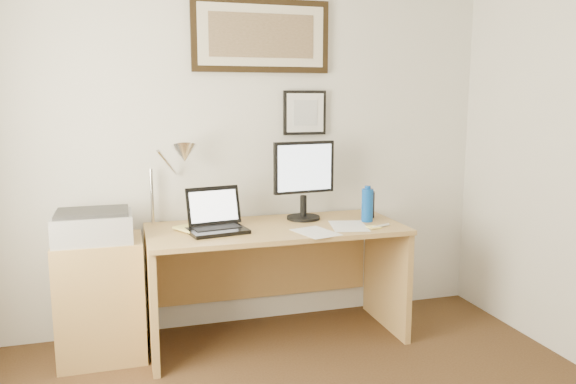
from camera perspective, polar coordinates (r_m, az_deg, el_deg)
name	(u,v)px	position (r m, az deg, el deg)	size (l,w,h in m)	color
wall_back	(240,143)	(3.79, -4.95, 4.96)	(3.50, 0.02, 2.50)	silver
side_cabinet	(101,299)	(3.59, -18.45, -10.28)	(0.50, 0.40, 0.73)	#AC8348
water_bottle	(367,205)	(3.70, 8.06, -1.34)	(0.08, 0.08, 0.22)	#0C48A8
bottle_cap	(368,187)	(3.68, 8.10, 0.47)	(0.04, 0.04, 0.02)	#0C48A8
speaker	(369,204)	(3.84, 8.18, -1.26)	(0.08, 0.07, 0.17)	black
paper_sheet_a	(316,232)	(3.39, 2.83, -4.11)	(0.20, 0.29, 0.00)	white
paper_sheet_b	(349,226)	(3.56, 6.19, -3.46)	(0.22, 0.31, 0.00)	white
sticky_pad	(374,227)	(3.54, 8.69, -3.54)	(0.07, 0.07, 0.01)	#FFF078
marker_pen	(381,226)	(3.57, 9.42, -3.42)	(0.02, 0.02, 0.14)	white
book	(186,232)	(3.39, -10.28, -4.07)	(0.22, 0.30, 0.02)	#EDE16F
desk	(273,259)	(3.68, -1.58, -6.80)	(1.60, 0.70, 0.75)	#AC8348
laptop	(216,222)	(3.44, -7.32, -3.00)	(0.38, 0.35, 0.26)	black
lcd_monitor	(304,176)	(3.69, 1.63, 1.60)	(0.42, 0.22, 0.52)	black
printer	(93,226)	(3.45, -19.19, -3.27)	(0.44, 0.34, 0.18)	#A6A6A9
desk_lamp	(181,157)	(3.55, -10.80, 3.49)	(0.29, 0.27, 0.53)	white
picture_large	(261,36)	(3.80, -2.71, 15.57)	(0.92, 0.04, 0.47)	black
picture_small	(305,113)	(3.86, 1.71, 8.05)	(0.30, 0.03, 0.30)	black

